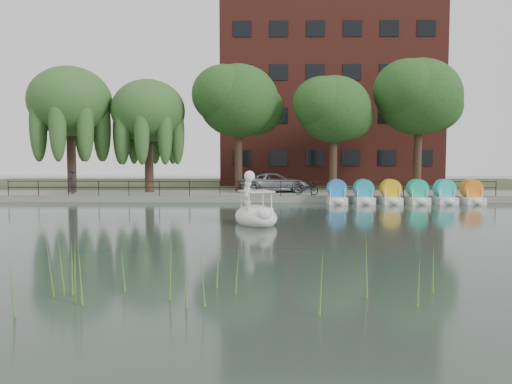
{
  "coord_description": "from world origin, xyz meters",
  "views": [
    {
      "loc": [
        0.83,
        -19.33,
        2.93
      ],
      "look_at": [
        0.5,
        4.0,
        1.3
      ],
      "focal_mm": 35.0,
      "sensor_mm": 36.0,
      "label": 1
    }
  ],
  "objects_px": {
    "minivan": "(275,181)",
    "bicycle": "(306,187)",
    "swan_boat": "(255,213)",
    "pedestrian": "(72,180)"
  },
  "relations": [
    {
      "from": "minivan",
      "to": "bicycle",
      "type": "bearing_deg",
      "value": -151.46
    },
    {
      "from": "bicycle",
      "to": "swan_boat",
      "type": "relative_size",
      "value": 0.55
    },
    {
      "from": "minivan",
      "to": "pedestrian",
      "type": "xyz_separation_m",
      "value": [
        -14.06,
        -1.89,
        0.19
      ]
    },
    {
      "from": "minivan",
      "to": "bicycle",
      "type": "xyz_separation_m",
      "value": [
        2.06,
        -2.57,
        -0.29
      ]
    },
    {
      "from": "pedestrian",
      "to": "swan_boat",
      "type": "height_order",
      "value": "pedestrian"
    },
    {
      "from": "bicycle",
      "to": "pedestrian",
      "type": "bearing_deg",
      "value": 115.63
    },
    {
      "from": "minivan",
      "to": "swan_boat",
      "type": "height_order",
      "value": "swan_boat"
    },
    {
      "from": "pedestrian",
      "to": "swan_boat",
      "type": "relative_size",
      "value": 0.63
    },
    {
      "from": "minivan",
      "to": "swan_boat",
      "type": "bearing_deg",
      "value": 165.17
    },
    {
      "from": "pedestrian",
      "to": "swan_boat",
      "type": "xyz_separation_m",
      "value": [
        12.87,
        -12.5,
        -0.88
      ]
    }
  ]
}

